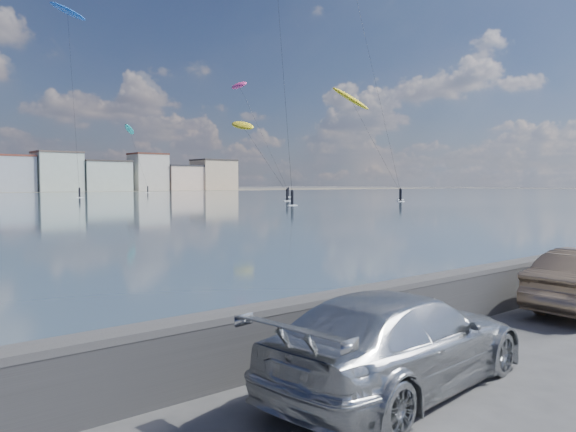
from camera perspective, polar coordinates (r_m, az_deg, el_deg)
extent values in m
plane|color=#333335|center=(7.10, 15.52, -19.89)|extent=(700.00, 700.00, 0.00)
cube|color=#28282B|center=(8.68, 0.41, -12.27)|extent=(400.00, 0.35, 0.90)
cylinder|color=#28282B|center=(8.57, 0.41, -9.37)|extent=(400.00, 0.36, 0.36)
cube|color=#9EA8B7|center=(195.30, -26.02, 3.82)|extent=(11.00, 9.00, 11.00)
cube|color=brown|center=(195.46, -26.07, 5.52)|extent=(11.22, 9.18, 0.60)
cube|color=#B7C6BC|center=(198.80, -22.38, 4.11)|extent=(14.00, 11.00, 12.50)
cube|color=#4C423D|center=(199.02, -22.42, 5.99)|extent=(14.28, 11.22, 0.60)
cube|color=#B7C6BC|center=(203.95, -18.20, 3.82)|extent=(16.00, 12.00, 10.00)
cube|color=#383330|center=(204.07, -18.23, 5.31)|extent=(16.32, 12.24, 0.60)
cube|color=beige|center=(210.59, -14.02, 4.27)|extent=(12.00, 10.00, 13.00)
cube|color=#562D23|center=(210.82, -14.04, 6.12)|extent=(12.24, 10.20, 0.60)
cube|color=beige|center=(216.76, -10.79, 3.76)|extent=(14.00, 11.00, 9.00)
cube|color=#2D2D33|center=(216.85, -10.80, 5.03)|extent=(14.28, 11.22, 0.60)
cube|color=#CCB293|center=(224.15, -7.54, 4.09)|extent=(15.00, 12.00, 11.50)
cube|color=#383330|center=(224.31, -7.55, 5.64)|extent=(15.30, 12.24, 0.60)
imported|color=#AEB1B5|center=(7.91, 11.24, -12.28)|extent=(4.74, 2.37, 1.32)
ellipsoid|color=#19BFBF|center=(179.13, -15.82, 8.46)|extent=(6.45, 7.58, 3.55)
cube|color=white|center=(164.87, -14.06, 2.31)|extent=(1.40, 0.42, 0.08)
cylinder|color=black|center=(164.86, -14.06, 2.62)|extent=(0.36, 0.36, 1.70)
sphere|color=black|center=(164.85, -14.06, 2.94)|extent=(0.28, 0.28, 0.28)
cylinder|color=black|center=(171.76, -14.97, 5.72)|extent=(1.21, 14.40, 17.82)
ellipsoid|color=#E5338C|center=(125.30, -5.00, 13.08)|extent=(7.19, 10.97, 3.70)
cube|color=white|center=(111.49, 0.02, 1.96)|extent=(1.40, 0.42, 0.08)
cylinder|color=black|center=(111.48, 0.02, 2.42)|extent=(0.36, 0.36, 1.70)
sphere|color=black|center=(111.47, 0.02, 2.88)|extent=(0.28, 0.28, 0.28)
cylinder|color=black|center=(117.78, -2.60, 8.15)|extent=(0.86, 15.76, 22.68)
cube|color=white|center=(86.02, 11.37, 1.47)|extent=(1.40, 0.42, 0.08)
cylinder|color=black|center=(86.00, 11.38, 2.07)|extent=(0.36, 0.36, 1.70)
sphere|color=black|center=(85.98, 11.38, 2.67)|extent=(0.28, 0.28, 0.28)
cylinder|color=black|center=(93.31, 8.86, 13.36)|extent=(3.80, 13.86, 35.49)
ellipsoid|color=blue|center=(130.25, -21.51, 18.81)|extent=(7.08, 8.73, 5.73)
cube|color=white|center=(114.12, -20.41, 1.78)|extent=(1.40, 0.42, 0.08)
cylinder|color=black|center=(114.11, -20.42, 2.23)|extent=(0.36, 0.36, 1.70)
sphere|color=black|center=(114.09, -20.43, 2.68)|extent=(0.28, 0.28, 0.28)
cylinder|color=black|center=(120.93, -20.99, 11.15)|extent=(2.29, 11.22, 36.68)
cube|color=white|center=(69.60, 0.43, 1.11)|extent=(1.40, 0.42, 0.08)
cylinder|color=black|center=(69.57, 0.43, 1.85)|extent=(0.36, 0.36, 1.70)
sphere|color=black|center=(69.55, 0.43, 2.59)|extent=(0.28, 0.28, 0.28)
cylinder|color=black|center=(75.49, -0.62, 16.09)|extent=(3.24, 8.00, 36.23)
ellipsoid|color=yellow|center=(101.06, -4.65, 9.16)|extent=(4.94, 9.57, 3.39)
cube|color=white|center=(86.51, -0.09, 1.55)|extent=(1.40, 0.42, 0.08)
cylinder|color=black|center=(86.49, -0.09, 2.15)|extent=(0.36, 0.36, 1.70)
sphere|color=black|center=(86.47, -0.09, 2.74)|extent=(0.28, 0.28, 0.28)
cylinder|color=black|center=(93.54, -2.53, 6.04)|extent=(2.69, 15.69, 11.74)
ellipsoid|color=yellow|center=(105.53, 6.33, 11.80)|extent=(3.67, 9.05, 5.96)
cube|color=white|center=(95.62, 11.33, 1.66)|extent=(1.40, 0.42, 0.08)
cylinder|color=black|center=(95.60, 11.34, 2.20)|extent=(0.36, 0.36, 1.70)
sphere|color=black|center=(95.59, 11.34, 2.74)|extent=(0.28, 0.28, 0.28)
cylinder|color=black|center=(100.13, 8.74, 7.34)|extent=(0.76, 12.47, 17.03)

